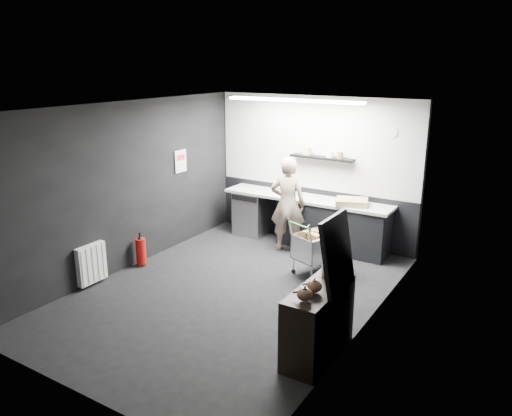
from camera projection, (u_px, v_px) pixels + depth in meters
The scene contains 22 objects.
floor at pixel (232, 292), 7.37m from camera, with size 5.50×5.50×0.00m, color black.
ceiling at pixel (229, 107), 6.61m from camera, with size 5.50×5.50×0.00m, color silver.
wall_back at pixel (314, 170), 9.23m from camera, with size 5.50×5.50×0.00m, color black.
wall_front at pixel (67, 272), 4.74m from camera, with size 5.50×5.50×0.00m, color black.
wall_left at pixel (128, 187), 8.00m from camera, with size 5.50×5.50×0.00m, color black.
wall_right at pixel (368, 229), 5.98m from camera, with size 5.50×5.50×0.00m, color black.
kitchen_wall_panel at pixel (315, 143), 9.08m from camera, with size 3.95×0.02×1.70m, color silver.
dado_panel at pixel (312, 214), 9.46m from camera, with size 3.95×0.02×1.00m, color black.
floating_shelf at pixel (322, 158), 8.95m from camera, with size 1.20×0.22×0.04m, color black.
wall_clock at pixel (392, 132), 8.28m from camera, with size 0.20×0.20×0.03m, color silver.
poster at pixel (181, 161), 8.99m from camera, with size 0.02×0.30×0.40m, color silver.
poster_red_band at pixel (181, 157), 8.97m from camera, with size 0.01×0.22×0.10m, color red.
radiator at pixel (91, 264), 7.51m from camera, with size 0.10×0.50×0.60m, color silver.
ceiling_strip at pixel (293, 100), 8.13m from camera, with size 2.40×0.20×0.04m, color white.
prep_counter at pixel (312, 221), 9.15m from camera, with size 3.20×0.61×0.90m.
person at pixel (288, 204), 8.80m from camera, with size 0.62×0.41×1.71m, color beige.
shopping_cart at pixel (318, 247), 7.95m from camera, with size 0.75×0.99×0.91m.
sideboard at pixel (321, 312), 5.67m from camera, with size 0.48×1.13×1.70m.
fire_extinguisher at pixel (141, 250), 8.27m from camera, with size 0.17×0.17×0.55m.
cardboard_box at pixel (352, 202), 8.58m from camera, with size 0.53×0.41×0.11m, color #A38456.
pink_tub at pixel (290, 190), 9.23m from camera, with size 0.18×0.18×0.18m, color beige.
white_container at pixel (283, 191), 9.26m from camera, with size 0.16×0.12×0.14m, color silver.
Camera 1 is at (3.84, -5.53, 3.28)m, focal length 35.00 mm.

